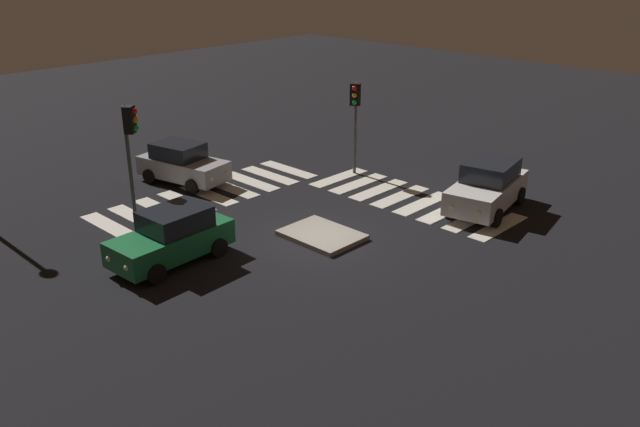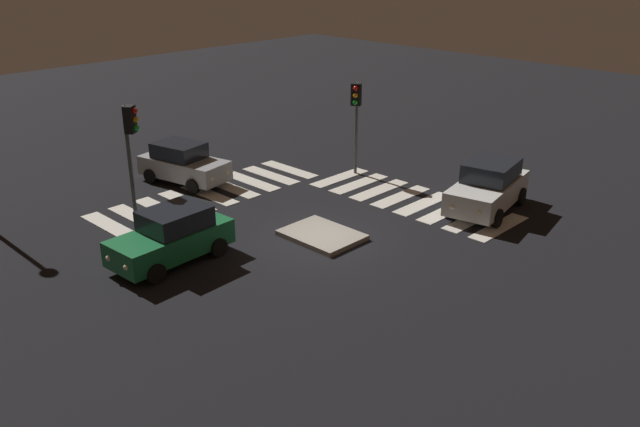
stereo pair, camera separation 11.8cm
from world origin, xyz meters
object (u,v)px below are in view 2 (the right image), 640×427
(traffic_light_north, at_px, (131,137))
(car_silver, at_px, (183,163))
(traffic_light_east, at_px, (356,106))
(traffic_island, at_px, (322,235))
(car_white, at_px, (488,187))
(car_green, at_px, (172,236))

(traffic_light_north, bearing_deg, car_silver, 91.00)
(car_silver, xyz_separation_m, traffic_light_east, (-4.66, -6.04, 2.28))
(traffic_light_north, height_order, traffic_light_east, traffic_light_north)
(car_silver, bearing_deg, traffic_island, -11.87)
(traffic_light_east, bearing_deg, car_silver, -69.41)
(traffic_island, relative_size, traffic_light_east, 0.66)
(car_white, bearing_deg, traffic_light_east, -97.43)
(traffic_light_north, xyz_separation_m, traffic_light_east, (-1.58, -10.16, -0.34))
(traffic_light_north, bearing_deg, traffic_island, 1.59)
(traffic_light_east, bearing_deg, traffic_light_north, -40.60)
(car_green, height_order, traffic_light_east, traffic_light_east)
(car_silver, bearing_deg, traffic_light_north, -64.93)
(traffic_island, xyz_separation_m, car_silver, (8.45, -0.02, 0.78))
(traffic_island, xyz_separation_m, car_white, (-2.80, -6.45, 0.87))
(car_silver, distance_m, traffic_light_north, 5.78)
(traffic_island, bearing_deg, traffic_light_east, -57.98)
(car_green, distance_m, traffic_light_east, 11.20)
(car_silver, xyz_separation_m, car_white, (-11.25, -6.43, 0.09))
(traffic_light_north, bearing_deg, traffic_light_east, 45.40)
(car_green, xyz_separation_m, car_silver, (6.23, -4.81, -0.01))
(traffic_island, xyz_separation_m, traffic_light_east, (3.79, -6.06, 3.06))
(car_white, distance_m, traffic_light_north, 13.58)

